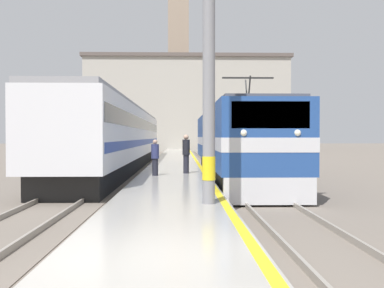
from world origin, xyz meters
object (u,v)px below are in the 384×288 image
passenger_train (122,136)px  catenary_mast (210,32)px  locomotive_train (234,143)px  clock_tower (178,49)px  person_on_platform (155,157)px  second_waiting_passenger (186,153)px

passenger_train → catenary_mast: catenary_mast is taller
locomotive_train → passenger_train: 9.61m
locomotive_train → clock_tower: size_ratio=0.59×
locomotive_train → person_on_platform: locomotive_train is taller
clock_tower → locomotive_train: bearing=-86.6°
passenger_train → person_on_platform: passenger_train is taller
second_waiting_passenger → catenary_mast: bearing=-87.0°
locomotive_train → passenger_train: locomotive_train is taller
passenger_train → locomotive_train: bearing=-47.8°
locomotive_train → catenary_mast: (-1.90, -10.73, 2.96)m
person_on_platform → second_waiting_passenger: bearing=40.1°
passenger_train → clock_tower: size_ratio=1.01×
second_waiting_passenger → clock_tower: (-0.56, 51.19, 14.78)m
clock_tower → second_waiting_passenger: bearing=-89.4°
locomotive_train → second_waiting_passenger: 2.79m
catenary_mast → second_waiting_passenger: 9.96m
catenary_mast → locomotive_train: bearing=80.0°
catenary_mast → clock_tower: 61.61m
second_waiting_passenger → passenger_train: bearing=115.6°
locomotive_train → clock_tower: 51.92m
catenary_mast → person_on_platform: (-1.86, 8.20, -3.52)m
person_on_platform → clock_tower: bearing=89.1°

